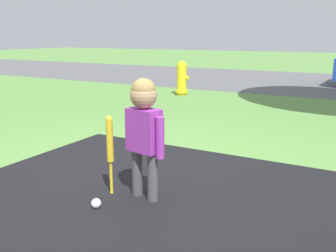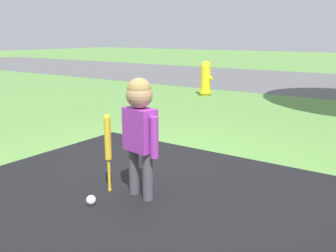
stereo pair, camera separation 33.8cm
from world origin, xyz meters
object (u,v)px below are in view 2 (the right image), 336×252
Objects in this scene: baseball_bat at (108,142)px; fire_hydrant at (206,79)px; child at (140,122)px; sports_ball at (91,200)px.

baseball_bat is 5.62m from fire_hydrant.
baseball_bat is 0.88× the size of fire_hydrant.
baseball_bat is at bearing -155.75° from child.
child is at bearing -66.08° from fire_hydrant.
child is at bearing 56.18° from sports_ball.
fire_hydrant reaches higher than sports_ball.
fire_hydrant is (-2.06, 5.54, 0.35)m from sports_ball.
sports_ball is 0.10× the size of fire_hydrant.
baseball_bat is at bearing -69.15° from fire_hydrant.
baseball_bat is at bearing 102.35° from sports_ball.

